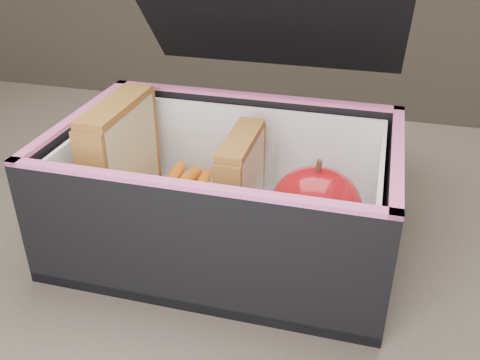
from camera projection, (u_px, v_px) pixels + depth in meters
The scene contains 8 objects.
kitchen_table at pixel (183, 340), 0.52m from camera, with size 1.20×0.80×0.75m.
lunch_bag at pixel (228, 182), 0.49m from camera, with size 0.29×0.32×0.26m.
plastic_tub at pixel (181, 191), 0.50m from camera, with size 0.16×0.12×0.07m, color white, non-canonical shape.
sandwich_left at pixel (122, 159), 0.51m from camera, with size 0.03×0.10×0.11m.
sandwich_right at pixel (241, 184), 0.48m from camera, with size 0.02×0.08×0.09m.
carrot_sticks at pixel (174, 203), 0.51m from camera, with size 0.05×0.14×0.03m.
paper_napkin at pixel (318, 243), 0.48m from camera, with size 0.07×0.08×0.01m, color white.
red_apple at pixel (315, 209), 0.46m from camera, with size 0.10×0.10×0.08m.
Camera 1 is at (0.15, -0.35, 1.05)m, focal length 40.00 mm.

